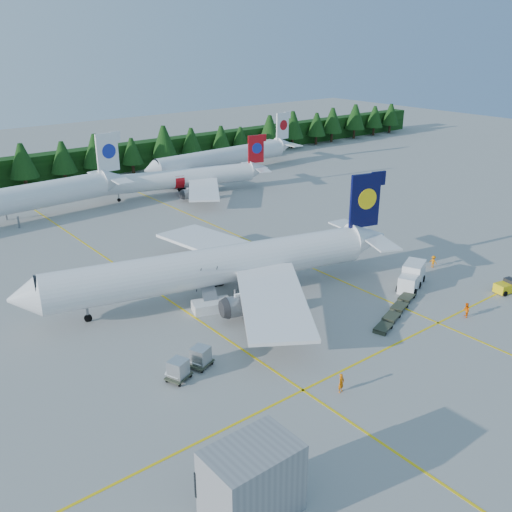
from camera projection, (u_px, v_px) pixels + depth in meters
ground at (359, 319)px, 62.72m from camera, size 320.00×320.00×0.00m
taxi_stripe_a at (157, 292)px, 69.16m from camera, size 0.25×120.00×0.01m
taxi_stripe_b at (281, 255)px, 80.75m from camera, size 0.25×120.00×0.01m
taxi_stripe_cross at (403, 340)px, 58.35m from camera, size 80.00×0.25×0.01m
treeline_hedge at (70, 165)px, 121.28m from camera, size 220.00×4.00×6.00m
terminal_building at (252, 482)px, 36.51m from camera, size 6.00×4.00×5.20m
airliner_navy at (206, 269)px, 65.90m from camera, size 44.04×35.77×13.06m
airliner_red at (175, 179)px, 108.91m from camera, size 34.94×28.38×10.37m
airliner_far_right at (218, 158)px, 125.03m from camera, size 40.07×5.91×11.64m
airstairs at (211, 302)px, 64.62m from camera, size 4.88×6.57×3.90m
service_truck at (412, 276)px, 70.14m from camera, size 6.17×4.30×2.81m
baggage_tug at (507, 286)px, 68.92m from camera, size 3.07×2.01×1.52m
dolly_train at (396, 311)px, 63.59m from camera, size 10.58×5.15×0.13m
uld_pair at (190, 362)px, 52.36m from camera, size 5.47×2.98×1.70m
crew_a at (341, 383)px, 49.73m from camera, size 0.72×0.53×1.80m
crew_b at (466, 310)px, 62.76m from camera, size 1.05×1.05×1.71m
crew_c at (433, 262)px, 76.18m from camera, size 0.53×0.72×1.62m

